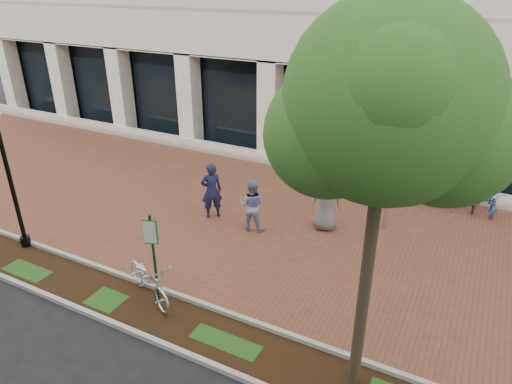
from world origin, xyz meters
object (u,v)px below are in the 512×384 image
at_px(street_tree, 390,115).
at_px(pedestrian_right, 326,202).
at_px(bollard, 385,215).
at_px(bike_rack_cluster, 457,193).
at_px(lamppost, 8,171).
at_px(parking_sign, 153,248).
at_px(pedestrian_mid, 252,205).
at_px(locked_bicycle, 149,279).
at_px(pedestrian_left, 212,191).

distance_m(street_tree, pedestrian_right, 7.40).
bearing_deg(bollard, bike_rack_cluster, 57.25).
bearing_deg(lamppost, parking_sign, -2.60).
distance_m(pedestrian_mid, bollard, 4.16).
xyz_separation_m(locked_bicycle, pedestrian_left, (-0.90, 4.27, 0.39)).
bearing_deg(locked_bicycle, pedestrian_left, 36.84).
height_order(lamppost, pedestrian_mid, lamppost).
bearing_deg(locked_bicycle, parking_sign, -69.16).
bearing_deg(pedestrian_mid, parking_sign, 75.04).
bearing_deg(parking_sign, street_tree, -22.60).
height_order(street_tree, pedestrian_right, street_tree).
height_order(pedestrian_right, bike_rack_cluster, pedestrian_right).
bearing_deg(parking_sign, pedestrian_right, 44.17).
bearing_deg(pedestrian_right, locked_bicycle, 45.50).
xyz_separation_m(pedestrian_mid, bike_rack_cluster, (5.47, 4.73, -0.39)).
distance_m(locked_bicycle, pedestrian_right, 5.87).
xyz_separation_m(parking_sign, locked_bicycle, (-0.26, 0.02, -0.97)).
distance_m(bollard, bike_rack_cluster, 3.33).
distance_m(pedestrian_mid, bike_rack_cluster, 7.24).
bearing_deg(pedestrian_right, bike_rack_cluster, -151.03).
relative_size(pedestrian_left, pedestrian_mid, 1.12).
bearing_deg(lamppost, pedestrian_right, 33.90).
height_order(locked_bicycle, pedestrian_right, pedestrian_right).
distance_m(pedestrian_left, bike_rack_cluster, 8.40).
xyz_separation_m(bollard, bike_rack_cluster, (1.80, 2.80, -0.04)).
bearing_deg(pedestrian_right, lamppost, 16.34).
distance_m(parking_sign, pedestrian_left, 4.48).
xyz_separation_m(locked_bicycle, pedestrian_mid, (0.65, 4.14, 0.29)).
bearing_deg(bike_rack_cluster, lamppost, -142.35).
bearing_deg(lamppost, bollard, 32.73).
distance_m(street_tree, pedestrian_left, 8.74).
distance_m(pedestrian_left, bollard, 5.53).
relative_size(street_tree, pedestrian_mid, 4.26).
bearing_deg(parking_sign, bollard, 35.08).
relative_size(street_tree, locked_bicycle, 3.43).
height_order(pedestrian_left, bike_rack_cluster, pedestrian_left).
bearing_deg(bike_rack_cluster, locked_bicycle, -125.35).
bearing_deg(parking_sign, lamppost, 156.13).
xyz_separation_m(pedestrian_left, pedestrian_right, (3.55, 0.95, -0.00)).
height_order(pedestrian_left, pedestrian_right, pedestrian_left).
bearing_deg(bike_rack_cluster, parking_sign, -124.15).
relative_size(parking_sign, pedestrian_right, 1.27).
bearing_deg(parking_sign, bike_rack_cluster, 35.36).
height_order(street_tree, pedestrian_left, street_tree).
bearing_deg(lamppost, locked_bicycle, -2.52).
relative_size(lamppost, locked_bicycle, 2.02).
xyz_separation_m(lamppost, pedestrian_mid, (5.45, 3.93, -1.54)).
relative_size(locked_bicycle, pedestrian_mid, 1.24).
bearing_deg(pedestrian_left, bike_rack_cluster, 170.22).
bearing_deg(pedestrian_mid, street_tree, 127.34).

